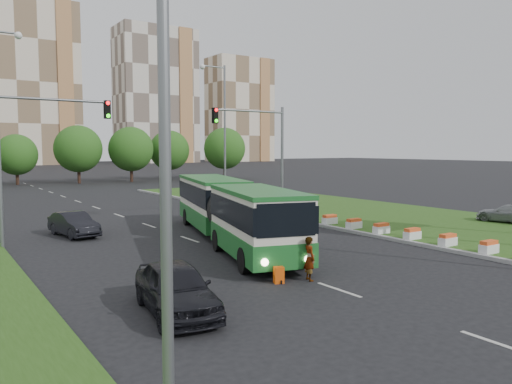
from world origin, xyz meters
TOP-DOWN VIEW (x-y plane):
  - ground at (0.00, 0.00)m, footprint 360.00×360.00m
  - grass_median at (13.00, 8.00)m, footprint 14.00×60.00m
  - median_kerb at (6.05, 8.00)m, footprint 0.30×60.00m
  - lane_markings at (-3.00, 20.00)m, footprint 0.20×100.00m
  - flower_planters at (6.70, 1.90)m, footprint 1.10×20.30m
  - traffic_mast_median at (4.78, 10.00)m, footprint 5.76×0.32m
  - traffic_mast_left at (-10.38, 9.00)m, footprint 5.76×0.32m
  - street_lamps at (-3.00, 10.00)m, footprint 36.00×60.00m
  - tree_line at (10.00, 55.00)m, footprint 120.00×8.00m
  - apartment_tower_ceast at (15.00, 150.00)m, footprint 25.00×15.00m
  - apartment_tower_east at (55.00, 150.00)m, footprint 27.00×15.00m
  - midrise_east at (90.00, 150.00)m, footprint 24.00×14.00m
  - articulated_bus at (-1.69, 4.28)m, footprint 2.67×17.14m
  - car_left_near at (-8.92, -5.10)m, footprint 2.56×4.86m
  - car_left_far at (-8.10, 10.63)m, footprint 2.14×4.40m
  - car_median at (17.06, -0.92)m, footprint 2.35×4.35m
  - pedestrian at (-3.05, -4.42)m, footprint 0.55×0.70m
  - shopping_trolley at (-4.26, -4.09)m, footprint 0.36×0.38m

SIDE VIEW (x-z plane):
  - ground at x=0.00m, z-range 0.00..0.00m
  - lane_markings at x=-3.00m, z-range -0.01..0.01m
  - grass_median at x=13.00m, z-range 0.00..0.15m
  - median_kerb at x=6.05m, z-range 0.00..0.18m
  - shopping_trolley at x=-4.26m, z-range 0.00..0.62m
  - flower_planters at x=6.70m, z-range 0.15..0.75m
  - car_left_far at x=-8.10m, z-range 0.00..1.39m
  - car_median at x=17.06m, z-range 0.15..1.35m
  - car_left_near at x=-8.92m, z-range 0.00..1.58m
  - pedestrian at x=-3.05m, z-range 0.00..1.70m
  - articulated_bus at x=-1.69m, z-range 0.32..3.14m
  - tree_line at x=10.00m, z-range 0.00..9.00m
  - traffic_mast_median at x=4.78m, z-range 1.35..9.35m
  - traffic_mast_left at x=-10.38m, z-range 1.35..9.35m
  - street_lamps at x=-3.00m, z-range 0.00..12.00m
  - midrise_east at x=90.00m, z-range 0.00..40.00m
  - apartment_tower_east at x=55.00m, z-range 0.00..47.00m
  - apartment_tower_ceast at x=15.00m, z-range 0.00..50.00m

